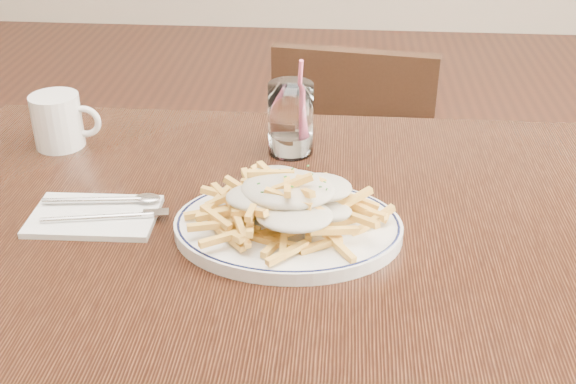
# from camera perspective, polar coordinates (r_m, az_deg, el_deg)

# --- Properties ---
(table) EXTENTS (1.20, 0.80, 0.75)m
(table) POSITION_cam_1_polar(r_m,az_deg,el_deg) (1.13, -0.65, -5.54)
(table) COLOR black
(table) RESTS_ON ground
(chair_far) EXTENTS (0.42, 0.42, 0.81)m
(chair_far) POSITION_cam_1_polar(r_m,az_deg,el_deg) (1.85, 5.24, 1.57)
(chair_far) COLOR black
(chair_far) RESTS_ON ground
(fries_plate) EXTENTS (0.41, 0.38, 0.02)m
(fries_plate) POSITION_cam_1_polar(r_m,az_deg,el_deg) (1.04, 0.00, -2.80)
(fries_plate) COLOR white
(fries_plate) RESTS_ON table
(loaded_fries) EXTENTS (0.29, 0.25, 0.08)m
(loaded_fries) POSITION_cam_1_polar(r_m,az_deg,el_deg) (1.02, 0.00, -0.41)
(loaded_fries) COLOR #E9B347
(loaded_fries) RESTS_ON fries_plate
(napkin) EXTENTS (0.19, 0.13, 0.01)m
(napkin) POSITION_cam_1_polar(r_m,az_deg,el_deg) (1.12, -15.06, -1.86)
(napkin) COLOR white
(napkin) RESTS_ON table
(cutlery) EXTENTS (0.21, 0.10, 0.01)m
(cutlery) POSITION_cam_1_polar(r_m,az_deg,el_deg) (1.12, -15.03, -1.35)
(cutlery) COLOR silver
(cutlery) RESTS_ON napkin
(water_glass) EXTENTS (0.08, 0.08, 0.17)m
(water_glass) POSITION_cam_1_polar(r_m,az_deg,el_deg) (1.26, 0.21, 5.48)
(water_glass) COLOR white
(water_glass) RESTS_ON table
(coffee_mug) EXTENTS (0.12, 0.09, 0.10)m
(coffee_mug) POSITION_cam_1_polar(r_m,az_deg,el_deg) (1.35, -17.66, 5.37)
(coffee_mug) COLOR white
(coffee_mug) RESTS_ON table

